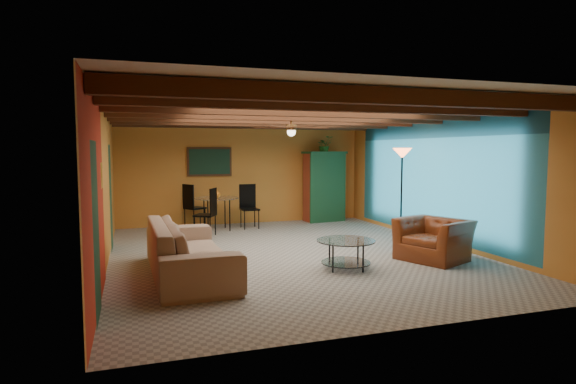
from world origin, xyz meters
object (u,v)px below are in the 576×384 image
object	(u,v)px
coffee_table	(346,254)
potted_plant	(324,145)
armoire	(324,187)
floor_lamp	(401,194)
armchair	(434,240)
vase	(216,181)
sofa	(189,249)
dining_table	(217,208)

from	to	relation	value
coffee_table	potted_plant	size ratio (longest dim) A/B	2.03
armoire	floor_lamp	xyz separation A→B (m)	(0.45, -3.21, 0.07)
armchair	vase	xyz separation A→B (m)	(-3.12, 4.35, 0.84)
coffee_table	armoire	distance (m)	5.40
vase	coffee_table	bearing A→B (deg)	-72.95
sofa	vase	size ratio (longest dim) A/B	14.06
armoire	dining_table	bearing A→B (deg)	-176.65
coffee_table	floor_lamp	xyz separation A→B (m)	(2.17, 1.86, 0.76)
armchair	dining_table	world-z (taller)	dining_table
floor_lamp	dining_table	bearing A→B (deg)	143.75
armoire	floor_lamp	distance (m)	3.24
floor_lamp	potted_plant	world-z (taller)	potted_plant
floor_lamp	sofa	bearing A→B (deg)	-162.38
coffee_table	armoire	world-z (taller)	armoire
coffee_table	potted_plant	xyz separation A→B (m)	(1.72, 5.07, 1.84)
sofa	vase	xyz separation A→B (m)	(1.12, 4.07, 0.79)
armoire	potted_plant	bearing A→B (deg)	0.00
floor_lamp	potted_plant	xyz separation A→B (m)	(-0.45, 3.21, 1.09)
dining_table	sofa	bearing A→B (deg)	-105.44
sofa	dining_table	bearing A→B (deg)	-16.77
potted_plant	vase	size ratio (longest dim) A/B	2.32
sofa	floor_lamp	world-z (taller)	floor_lamp
potted_plant	dining_table	bearing A→B (deg)	-168.60
floor_lamp	potted_plant	distance (m)	3.42
armoire	vase	world-z (taller)	armoire
dining_table	vase	distance (m)	0.65
sofa	armoire	xyz separation A→B (m)	(4.20, 4.69, 0.51)
armchair	armoire	xyz separation A→B (m)	(-0.03, 4.97, 0.56)
coffee_table	dining_table	size ratio (longest dim) A/B	0.45
armchair	vase	world-z (taller)	vase
sofa	armoire	world-z (taller)	armoire
coffee_table	vase	xyz separation A→B (m)	(-1.36, 4.45, 0.96)
floor_lamp	armoire	bearing A→B (deg)	97.98
sofa	armchair	xyz separation A→B (m)	(4.24, -0.29, -0.05)
floor_lamp	armchair	bearing A→B (deg)	-103.28
dining_table	potted_plant	bearing A→B (deg)	11.40
dining_table	floor_lamp	bearing A→B (deg)	-36.25
armchair	dining_table	size ratio (longest dim) A/B	0.53
armchair	vase	size ratio (longest dim) A/B	5.54
armchair	potted_plant	size ratio (longest dim) A/B	2.39
dining_table	armoire	size ratio (longest dim) A/B	1.15
sofa	vase	distance (m)	4.29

